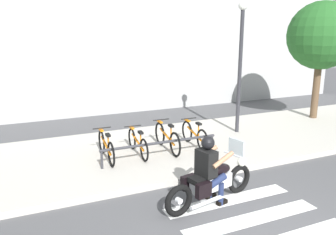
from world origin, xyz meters
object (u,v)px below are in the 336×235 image
(bicycle_2, at_px, (167,138))
(street_lamp, at_px, (240,57))
(motorcycle, at_px, (212,182))
(tree_near_rack, at_px, (322,36))
(bicycle_1, at_px, (138,143))
(bicycle_0, at_px, (106,147))
(bicycle_3, at_px, (194,135))
(rider, at_px, (209,166))
(bike_rack, at_px, (161,144))

(bicycle_2, relative_size, street_lamp, 0.41)
(motorcycle, bearing_deg, street_lamp, 48.94)
(motorcycle, distance_m, tree_near_rack, 8.48)
(tree_near_rack, bearing_deg, street_lamp, -173.98)
(bicycle_1, xyz_separation_m, tree_near_rack, (7.49, 1.15, 2.71))
(motorcycle, relative_size, bicycle_0, 1.33)
(bicycle_3, bearing_deg, rider, -113.23)
(street_lamp, bearing_deg, bicycle_1, -168.60)
(bicycle_0, distance_m, bike_rack, 1.40)
(bicycle_1, distance_m, bike_rack, 0.70)
(bicycle_2, relative_size, bike_rack, 0.55)
(bike_rack, bearing_deg, bicycle_0, 156.59)
(bike_rack, bearing_deg, bicycle_1, 127.55)
(rider, bearing_deg, bike_rack, 90.97)
(rider, height_order, bicycle_3, rider)
(rider, bearing_deg, street_lamp, 48.35)
(bicycle_1, height_order, bike_rack, bicycle_1)
(motorcycle, bearing_deg, bicycle_3, 67.98)
(rider, xyz_separation_m, bike_rack, (-0.04, 2.34, -0.26))
(bike_rack, bearing_deg, rider, -89.03)
(rider, relative_size, street_lamp, 0.34)
(street_lamp, bearing_deg, bicycle_3, -159.46)
(motorcycle, xyz_separation_m, tree_near_rack, (6.95, 4.03, 2.73))
(bike_rack, xyz_separation_m, tree_near_rack, (7.07, 1.70, 2.63))
(bike_rack, relative_size, tree_near_rack, 0.71)
(bicycle_2, bearing_deg, bicycle_1, 179.90)
(rider, xyz_separation_m, tree_near_rack, (7.03, 4.04, 2.37))
(bicycle_0, xyz_separation_m, bicycle_2, (1.71, -0.00, 0.02))
(motorcycle, distance_m, street_lamp, 5.26)
(motorcycle, height_order, bicycle_1, motorcycle)
(bicycle_0, height_order, bicycle_2, bicycle_2)
(street_lamp, bearing_deg, bike_rack, -158.33)
(rider, relative_size, bicycle_1, 0.88)
(motorcycle, relative_size, tree_near_rack, 0.50)
(bicycle_3, distance_m, bike_rack, 1.40)
(tree_near_rack, bearing_deg, bicycle_2, -170.19)
(bicycle_1, distance_m, street_lamp, 4.32)
(tree_near_rack, bearing_deg, rider, -150.11)
(bicycle_0, distance_m, bicycle_3, 2.56)
(rider, distance_m, bike_rack, 2.35)
(tree_near_rack, bearing_deg, bicycle_0, -172.18)
(bicycle_2, bearing_deg, motorcycle, -96.16)
(rider, xyz_separation_m, bicycle_2, (0.39, 2.89, -0.31))
(rider, bearing_deg, bicycle_2, 82.37)
(bicycle_0, relative_size, street_lamp, 0.39)
(bicycle_0, height_order, street_lamp, street_lamp)
(motorcycle, height_order, bicycle_3, motorcycle)
(motorcycle, bearing_deg, rider, -170.19)
(rider, xyz_separation_m, bicycle_3, (1.24, 2.89, -0.32))
(bicycle_1, relative_size, bike_rack, 0.51)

